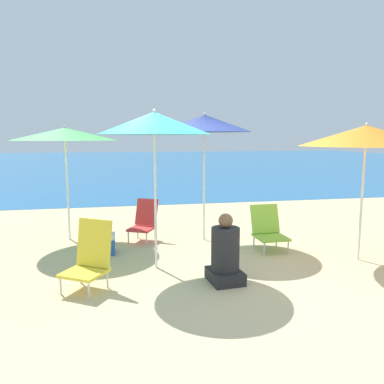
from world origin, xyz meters
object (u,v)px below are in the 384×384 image
(beach_umbrella_green, at_px, (65,134))
(person_seated_near, at_px, (225,255))
(beach_umbrella_navy, at_px, (204,123))
(beach_chair_red, at_px, (144,220))
(beach_chair_yellow, at_px, (90,256))
(cooler_box, at_px, (103,244))
(beach_chair_lime, at_px, (268,228))
(beach_umbrella_orange, at_px, (366,136))
(beach_umbrella_teal, at_px, (154,123))
(water_bottle, at_px, (214,262))

(beach_umbrella_green, distance_m, person_seated_near, 3.80)
(beach_umbrella_navy, relative_size, beach_chair_red, 3.12)
(beach_chair_yellow, bearing_deg, cooler_box, 118.16)
(beach_chair_lime, bearing_deg, beach_umbrella_green, 157.23)
(beach_chair_red, bearing_deg, beach_umbrella_orange, -1.73)
(beach_umbrella_teal, distance_m, water_bottle, 2.16)
(beach_umbrella_orange, height_order, beach_chair_yellow, beach_umbrella_orange)
(beach_umbrella_green, relative_size, beach_chair_red, 2.81)
(beach_umbrella_green, bearing_deg, beach_umbrella_teal, -52.33)
(beach_chair_yellow, height_order, cooler_box, beach_chair_yellow)
(beach_umbrella_navy, height_order, beach_chair_red, beach_umbrella_navy)
(beach_chair_red, bearing_deg, beach_chair_yellow, -84.03)
(water_bottle, distance_m, cooler_box, 1.94)
(cooler_box, bearing_deg, person_seated_near, -43.59)
(person_seated_near, xyz_separation_m, water_bottle, (-0.03, 0.47, -0.26))
(beach_umbrella_navy, bearing_deg, person_seated_near, -95.32)
(beach_umbrella_orange, xyz_separation_m, beach_chair_yellow, (-4.04, -0.32, -1.51))
(person_seated_near, bearing_deg, cooler_box, 130.72)
(beach_umbrella_orange, bearing_deg, beach_umbrella_teal, 175.43)
(beach_chair_yellow, height_order, water_bottle, beach_chair_yellow)
(beach_umbrella_teal, xyz_separation_m, beach_chair_yellow, (-0.89, -0.58, -1.68))
(beach_umbrella_orange, bearing_deg, water_bottle, -179.87)
(beach_umbrella_teal, xyz_separation_m, beach_chair_red, (-0.06, 1.54, -1.72))
(person_seated_near, height_order, cooler_box, person_seated_near)
(beach_umbrella_navy, relative_size, beach_umbrella_green, 1.11)
(beach_umbrella_teal, distance_m, person_seated_near, 2.05)
(beach_umbrella_green, distance_m, beach_chair_red, 2.13)
(beach_umbrella_navy, bearing_deg, beach_chair_yellow, -134.95)
(beach_umbrella_navy, bearing_deg, water_bottle, -97.84)
(person_seated_near, bearing_deg, water_bottle, 87.67)
(beach_umbrella_orange, bearing_deg, beach_chair_yellow, -175.42)
(beach_umbrella_green, bearing_deg, beach_chair_yellow, -77.37)
(beach_umbrella_teal, distance_m, cooler_box, 2.24)
(beach_umbrella_orange, height_order, beach_chair_lime, beach_umbrella_orange)
(beach_umbrella_green, height_order, beach_chair_red, beach_umbrella_green)
(beach_umbrella_orange, xyz_separation_m, beach_chair_lime, (-1.18, 0.80, -1.56))
(beach_umbrella_orange, distance_m, beach_umbrella_green, 5.06)
(beach_umbrella_navy, xyz_separation_m, beach_chair_red, (-1.10, 0.18, -1.78))
(person_seated_near, bearing_deg, beach_chair_lime, 42.91)
(beach_umbrella_orange, xyz_separation_m, beach_umbrella_green, (-4.59, 2.12, 0.03))
(beach_umbrella_teal, relative_size, cooler_box, 5.70)
(cooler_box, bearing_deg, water_bottle, -33.98)
(beach_umbrella_green, height_order, beach_chair_lime, beach_umbrella_green)
(beach_chair_yellow, bearing_deg, beach_chair_red, 100.84)
(beach_umbrella_orange, relative_size, water_bottle, 7.44)
(beach_chair_lime, bearing_deg, water_bottle, -146.74)
(beach_umbrella_teal, height_order, beach_chair_red, beach_umbrella_teal)
(beach_chair_lime, distance_m, cooler_box, 2.78)
(beach_chair_red, height_order, water_bottle, beach_chair_red)
(beach_umbrella_orange, bearing_deg, beach_umbrella_navy, 142.75)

